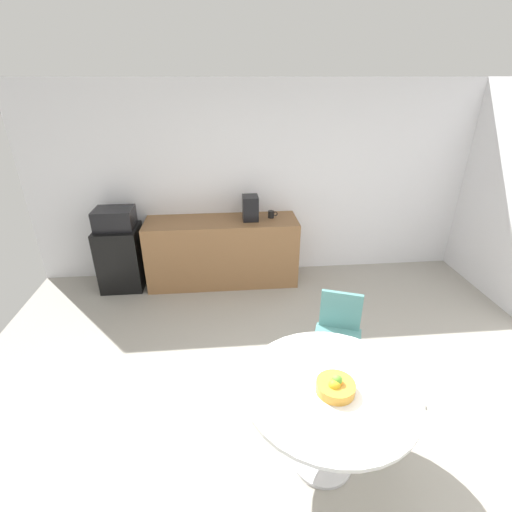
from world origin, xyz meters
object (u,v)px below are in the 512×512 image
at_px(mini_fridge, 121,257).
at_px(microwave, 114,219).
at_px(mug_white, 271,214).
at_px(coffee_maker, 250,208).
at_px(chair_teal, 339,326).
at_px(round_table, 329,400).
at_px(fruit_bowl, 336,386).

distance_m(mini_fridge, microwave, 0.55).
bearing_deg(mini_fridge, mug_white, 1.33).
height_order(mini_fridge, coffee_maker, coffee_maker).
relative_size(microwave, chair_teal, 0.58).
bearing_deg(round_table, chair_teal, 68.95).
height_order(mug_white, coffee_maker, coffee_maker).
bearing_deg(fruit_bowl, round_table, 110.07).
bearing_deg(round_table, fruit_bowl, -69.93).
height_order(microwave, coffee_maker, coffee_maker).
xyz_separation_m(mini_fridge, mug_white, (2.02, 0.05, 0.53)).
height_order(mini_fridge, microwave, microwave).
bearing_deg(mini_fridge, coffee_maker, 0.00).
xyz_separation_m(microwave, mug_white, (2.02, 0.05, -0.02)).
height_order(round_table, chair_teal, chair_teal).
distance_m(mini_fridge, mug_white, 2.09).
xyz_separation_m(fruit_bowl, mug_white, (-0.04, 2.91, 0.15)).
bearing_deg(mini_fridge, round_table, -54.06).
bearing_deg(coffee_maker, chair_teal, -70.52).
height_order(microwave, chair_teal, microwave).
distance_m(round_table, mug_white, 2.88).
distance_m(fruit_bowl, coffee_maker, 2.89).
xyz_separation_m(mini_fridge, chair_teal, (2.40, -1.88, 0.10)).
relative_size(chair_teal, fruit_bowl, 3.27).
distance_m(round_table, fruit_bowl, 0.18).
bearing_deg(microwave, mini_fridge, 180.00).
bearing_deg(mug_white, mini_fridge, -178.67).
xyz_separation_m(round_table, fruit_bowl, (0.02, -0.05, 0.18)).
relative_size(round_table, mug_white, 9.03).
distance_m(round_table, chair_teal, 1.01).
xyz_separation_m(round_table, chair_teal, (0.36, 0.93, -0.10)).
bearing_deg(round_table, coffee_maker, 96.22).
height_order(chair_teal, coffee_maker, coffee_maker).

